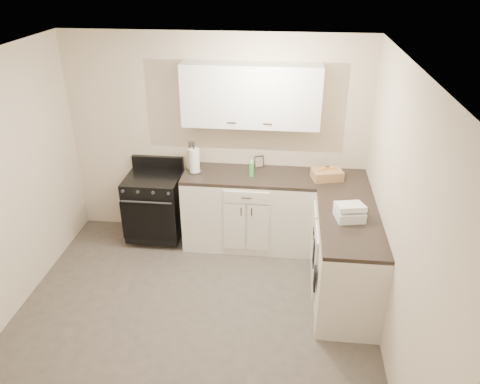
# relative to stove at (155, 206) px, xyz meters

# --- Properties ---
(floor) EXTENTS (3.60, 3.60, 0.00)m
(floor) POSITION_rel_stove_xyz_m (0.74, -1.48, -0.46)
(floor) COLOR #473F38
(floor) RESTS_ON ground
(ceiling) EXTENTS (3.60, 3.60, 0.00)m
(ceiling) POSITION_rel_stove_xyz_m (0.74, -1.48, 2.04)
(ceiling) COLOR white
(ceiling) RESTS_ON wall_back
(wall_back) EXTENTS (3.60, 0.00, 3.60)m
(wall_back) POSITION_rel_stove_xyz_m (0.74, 0.32, 0.79)
(wall_back) COLOR beige
(wall_back) RESTS_ON ground
(wall_right) EXTENTS (0.00, 3.60, 3.60)m
(wall_right) POSITION_rel_stove_xyz_m (2.54, -1.48, 0.79)
(wall_right) COLOR beige
(wall_right) RESTS_ON ground
(wall_front) EXTENTS (3.60, 0.00, 3.60)m
(wall_front) POSITION_rel_stove_xyz_m (0.74, -3.28, 0.79)
(wall_front) COLOR beige
(wall_front) RESTS_ON ground
(base_cabinets_back) EXTENTS (1.55, 0.60, 0.90)m
(base_cabinets_back) POSITION_rel_stove_xyz_m (1.17, 0.02, -0.01)
(base_cabinets_back) COLOR silver
(base_cabinets_back) RESTS_ON floor
(base_cabinets_right) EXTENTS (0.60, 1.90, 0.90)m
(base_cabinets_right) POSITION_rel_stove_xyz_m (2.24, -0.63, -0.01)
(base_cabinets_right) COLOR silver
(base_cabinets_right) RESTS_ON floor
(countertop_back) EXTENTS (1.55, 0.60, 0.04)m
(countertop_back) POSITION_rel_stove_xyz_m (1.17, 0.02, 0.46)
(countertop_back) COLOR black
(countertop_back) RESTS_ON base_cabinets_back
(countertop_right) EXTENTS (0.60, 1.90, 0.04)m
(countertop_right) POSITION_rel_stove_xyz_m (2.24, -0.63, 0.46)
(countertop_right) COLOR black
(countertop_right) RESTS_ON base_cabinets_right
(upper_cabinets) EXTENTS (1.55, 0.30, 0.70)m
(upper_cabinets) POSITION_rel_stove_xyz_m (1.17, 0.18, 1.38)
(upper_cabinets) COLOR white
(upper_cabinets) RESTS_ON wall_back
(stove) EXTENTS (0.65, 0.55, 0.78)m
(stove) POSITION_rel_stove_xyz_m (0.00, 0.00, 0.00)
(stove) COLOR black
(stove) RESTS_ON floor
(knife_block) EXTENTS (0.11, 0.10, 0.25)m
(knife_block) POSITION_rel_stove_xyz_m (0.47, 0.15, 0.60)
(knife_block) COLOR #D8B385
(knife_block) RESTS_ON countertop_back
(paper_towel) EXTENTS (0.16, 0.16, 0.29)m
(paper_towel) POSITION_rel_stove_xyz_m (0.52, 0.03, 0.63)
(paper_towel) COLOR white
(paper_towel) RESTS_ON countertop_back
(soap_bottle) EXTENTS (0.07, 0.07, 0.17)m
(soap_bottle) POSITION_rel_stove_xyz_m (1.20, -0.01, 0.56)
(soap_bottle) COLOR green
(soap_bottle) RESTS_ON countertop_back
(picture_frame) EXTENTS (0.12, 0.08, 0.14)m
(picture_frame) POSITION_rel_stove_xyz_m (1.27, 0.25, 0.55)
(picture_frame) COLOR black
(picture_frame) RESTS_ON countertop_back
(wicker_basket) EXTENTS (0.38, 0.30, 0.11)m
(wicker_basket) POSITION_rel_stove_xyz_m (2.06, 0.00, 0.54)
(wicker_basket) COLOR tan
(wicker_basket) RESTS_ON countertop_right
(countertop_grill) EXTENTS (0.31, 0.29, 0.10)m
(countertop_grill) POSITION_rel_stove_xyz_m (2.23, -0.88, 0.53)
(countertop_grill) COLOR white
(countertop_grill) RESTS_ON countertop_right
(glass_jar) EXTENTS (0.09, 0.09, 0.14)m
(glass_jar) POSITION_rel_stove_xyz_m (2.29, -0.80, 0.55)
(glass_jar) COLOR silver
(glass_jar) RESTS_ON countertop_right
(oven_mitt_near) EXTENTS (0.02, 0.14, 0.23)m
(oven_mitt_near) POSITION_rel_stove_xyz_m (1.92, -1.25, 0.01)
(oven_mitt_near) COLOR black
(oven_mitt_near) RESTS_ON base_cabinets_right
(oven_mitt_far) EXTENTS (0.02, 0.15, 0.27)m
(oven_mitt_far) POSITION_rel_stove_xyz_m (1.92, -0.93, 0.08)
(oven_mitt_far) COLOR black
(oven_mitt_far) RESTS_ON base_cabinets_right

